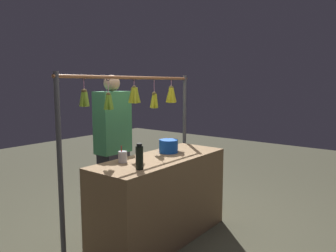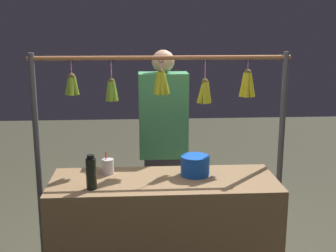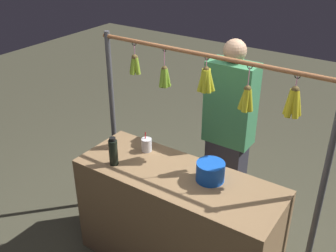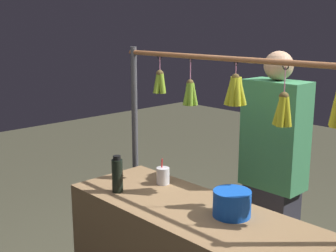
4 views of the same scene
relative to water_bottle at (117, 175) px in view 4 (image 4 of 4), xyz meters
name	(u,v)px [view 4 (image 4 of 4)]	position (x,y,z in m)	size (l,w,h in m)	color
display_rack	(238,136)	(-0.51, -0.51, 0.24)	(1.90, 0.12, 1.70)	#4C4C51
water_bottle	(117,175)	(0.00, 0.00, 0.00)	(0.07, 0.07, 0.23)	black
blue_bucket	(232,203)	(-0.69, -0.22, -0.04)	(0.20, 0.20, 0.14)	blue
drink_cup	(163,176)	(-0.09, -0.29, -0.05)	(0.08, 0.08, 0.16)	silver
vendor_person	(272,182)	(-0.51, -0.89, -0.13)	(0.40, 0.22, 1.69)	#2D2D38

